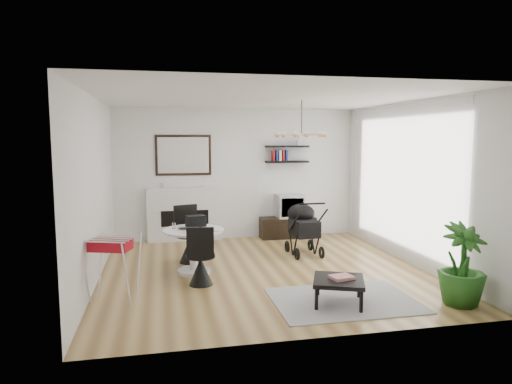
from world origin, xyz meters
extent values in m
plane|color=olive|center=(0.00, 0.00, 0.00)|extent=(5.00, 5.00, 0.00)
plane|color=white|center=(0.00, 0.00, 2.70)|extent=(5.00, 5.00, 0.00)
plane|color=white|center=(0.00, 2.50, 1.35)|extent=(5.00, 0.00, 5.00)
plane|color=white|center=(-2.50, 0.00, 1.35)|extent=(0.00, 5.00, 5.00)
plane|color=white|center=(2.50, 0.00, 1.35)|extent=(0.00, 5.00, 5.00)
cube|color=white|center=(2.40, 0.20, 1.35)|extent=(0.04, 3.60, 2.60)
cube|color=white|center=(-1.10, 2.42, 0.55)|extent=(1.50, 0.15, 1.10)
cube|color=black|center=(-1.10, 2.36, 0.48)|extent=(0.95, 0.06, 0.32)
cube|color=black|center=(-1.10, 2.48, 1.75)|extent=(1.12, 0.03, 0.82)
cube|color=white|center=(-1.10, 2.46, 1.75)|extent=(1.02, 0.01, 0.72)
cube|color=black|center=(1.04, 2.37, 1.60)|extent=(0.90, 0.25, 0.04)
cube|color=black|center=(1.04, 2.37, 1.92)|extent=(0.90, 0.25, 0.04)
cube|color=black|center=(1.04, 2.29, 0.22)|extent=(1.16, 0.40, 0.43)
cube|color=silver|center=(1.08, 2.29, 0.68)|extent=(0.55, 0.48, 0.48)
cube|color=black|center=(1.08, 2.05, 0.68)|extent=(0.47, 0.01, 0.39)
cylinder|color=white|center=(-1.08, 0.12, 0.03)|extent=(0.51, 0.51, 0.05)
cylinder|color=white|center=(-1.08, 0.12, 0.36)|extent=(0.13, 0.13, 0.60)
cylinder|color=white|center=(-1.08, 0.12, 0.67)|extent=(0.95, 0.95, 0.04)
imported|color=black|center=(-1.15, 0.11, 0.70)|extent=(0.31, 0.21, 0.02)
cube|color=black|center=(-1.03, 0.35, 0.78)|extent=(0.34, 0.26, 0.18)
cube|color=beige|center=(-0.89, 0.03, 0.70)|extent=(0.39, 0.33, 0.01)
cylinder|color=white|center=(-1.37, 0.25, 0.74)|extent=(0.06, 0.06, 0.09)
cylinder|color=black|center=(-1.10, 0.75, 0.47)|extent=(0.46, 0.46, 0.05)
cone|color=black|center=(-1.10, 0.75, 0.22)|extent=(0.37, 0.37, 0.44)
cube|color=black|center=(-1.16, 0.95, 0.73)|extent=(0.41, 0.16, 0.47)
cylinder|color=black|center=(-1.03, -0.48, 0.43)|extent=(0.42, 0.42, 0.05)
cone|color=black|center=(-1.03, -0.48, 0.20)|extent=(0.34, 0.34, 0.40)
cube|color=black|center=(-1.05, -0.67, 0.66)|extent=(0.38, 0.07, 0.43)
cube|color=maroon|center=(-2.18, -0.95, 0.76)|extent=(0.56, 0.43, 0.13)
cube|color=black|center=(0.95, 0.85, 0.50)|extent=(0.43, 0.63, 0.29)
ellipsoid|color=black|center=(0.94, 1.04, 0.72)|extent=(0.50, 0.50, 0.35)
cylinder|color=black|center=(0.96, 0.46, 0.98)|extent=(0.46, 0.04, 0.03)
torus|color=black|center=(0.71, 1.14, 0.09)|extent=(0.06, 0.22, 0.22)
torus|color=black|center=(1.17, 1.15, 0.09)|extent=(0.06, 0.22, 0.22)
torus|color=black|center=(0.73, 0.56, 0.09)|extent=(0.06, 0.22, 0.22)
torus|color=black|center=(1.18, 0.57, 0.09)|extent=(0.06, 0.22, 0.22)
cube|color=gray|center=(0.73, -1.52, 0.01)|extent=(1.83, 1.32, 0.01)
cube|color=black|center=(0.61, -1.61, 0.31)|extent=(0.81, 0.81, 0.05)
cube|color=black|center=(0.27, -1.76, 0.15)|extent=(0.04, 0.04, 0.27)
cube|color=black|center=(0.76, -1.96, 0.15)|extent=(0.04, 0.04, 0.27)
cube|color=black|center=(0.46, -1.27, 0.15)|extent=(0.04, 0.04, 0.27)
cube|color=black|center=(0.96, -1.46, 0.15)|extent=(0.04, 0.04, 0.27)
cube|color=#CE333C|center=(0.65, -1.62, 0.35)|extent=(0.31, 0.26, 0.04)
imported|color=#225919|center=(2.12, -1.94, 0.52)|extent=(0.67, 0.67, 1.04)
camera|label=1|loc=(-1.55, -6.85, 2.09)|focal=32.00mm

